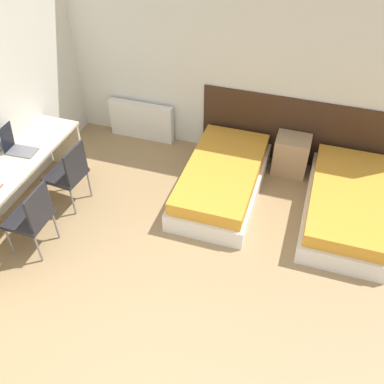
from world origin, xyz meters
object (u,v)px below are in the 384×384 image
(laptop, at_px, (17,146))
(bed_near_window, at_px, (222,180))
(chair_near_notebook, at_px, (32,216))
(chair_near_laptop, at_px, (69,172))
(bed_near_door, at_px, (347,205))
(nightstand, at_px, (291,155))

(laptop, bearing_deg, bed_near_window, 17.68)
(bed_near_window, relative_size, chair_near_notebook, 2.07)
(chair_near_laptop, relative_size, chair_near_notebook, 1.00)
(bed_near_door, xyz_separation_m, laptop, (-3.92, -0.88, 0.62))
(nightstand, relative_size, laptop, 1.54)
(chair_near_laptop, bearing_deg, laptop, -165.61)
(chair_near_laptop, relative_size, laptop, 2.53)
(bed_near_window, height_order, bed_near_door, same)
(bed_near_window, relative_size, nightstand, 3.39)
(bed_near_window, bearing_deg, chair_near_laptop, -155.83)
(bed_near_window, xyz_separation_m, nightstand, (0.79, 0.74, 0.06))
(bed_near_window, distance_m, chair_near_notebook, 2.38)
(bed_near_window, relative_size, laptop, 5.23)
(laptop, bearing_deg, bed_near_door, 9.63)
(bed_near_door, bearing_deg, chair_near_laptop, -166.75)
(bed_near_door, relative_size, chair_near_laptop, 2.07)
(nightstand, distance_m, chair_near_notebook, 3.46)
(chair_near_notebook, bearing_deg, bed_near_door, 25.12)
(bed_near_window, height_order, chair_near_laptop, chair_near_laptop)
(chair_near_laptop, xyz_separation_m, chair_near_notebook, (0.00, -0.80, 0.00))
(bed_near_window, xyz_separation_m, chair_near_notebook, (-1.75, -1.59, 0.30))
(chair_near_laptop, distance_m, laptop, 0.67)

